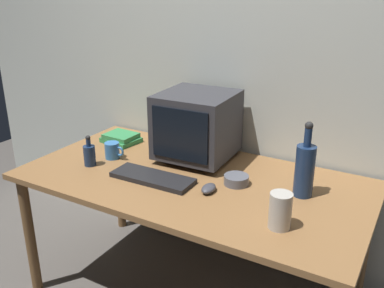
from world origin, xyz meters
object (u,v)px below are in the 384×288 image
(crt_monitor, at_px, (197,125))
(bottle_short, at_px, (89,154))
(bottle_tall, at_px, (305,169))
(keyboard, at_px, (153,178))
(cd_spindle, at_px, (236,180))
(computer_mouse, at_px, (209,188))
(book_stack, at_px, (121,138))
(mug, at_px, (112,151))
(metal_canister, at_px, (280,211))

(crt_monitor, relative_size, bottle_short, 2.41)
(bottle_tall, xyz_separation_m, bottle_short, (-1.08, -0.23, -0.07))
(keyboard, bearing_deg, cd_spindle, 22.50)
(computer_mouse, xyz_separation_m, bottle_short, (-0.69, -0.04, 0.04))
(book_stack, xyz_separation_m, cd_spindle, (0.84, -0.17, -0.00))
(computer_mouse, height_order, book_stack, book_stack)
(crt_monitor, height_order, bottle_tall, crt_monitor)
(crt_monitor, xyz_separation_m, computer_mouse, (0.24, -0.32, -0.17))
(crt_monitor, distance_m, keyboard, 0.39)
(mug, bearing_deg, keyboard, -18.17)
(keyboard, relative_size, metal_canister, 2.80)
(computer_mouse, bearing_deg, bottle_tall, 21.11)
(computer_mouse, height_order, bottle_short, bottle_short)
(keyboard, xyz_separation_m, bottle_short, (-0.39, -0.02, 0.05))
(computer_mouse, bearing_deg, cd_spindle, 56.32)
(keyboard, xyz_separation_m, bottle_tall, (0.68, 0.21, 0.12))
(bottle_tall, distance_m, cd_spindle, 0.33)
(computer_mouse, relative_size, bottle_short, 0.60)
(keyboard, distance_m, bottle_tall, 0.73)
(crt_monitor, relative_size, keyboard, 0.96)
(keyboard, bearing_deg, bottle_tall, 16.15)
(book_stack, distance_m, cd_spindle, 0.86)
(mug, bearing_deg, bottle_tall, 5.40)
(computer_mouse, bearing_deg, bottle_short, 178.56)
(metal_canister, bearing_deg, bottle_short, 175.32)
(book_stack, xyz_separation_m, metal_canister, (1.15, -0.44, 0.05))
(keyboard, distance_m, mug, 0.37)
(crt_monitor, xyz_separation_m, bottle_short, (-0.45, -0.36, -0.13))
(cd_spindle, bearing_deg, computer_mouse, -118.84)
(cd_spindle, bearing_deg, bottle_tall, 8.87)
(metal_canister, bearing_deg, computer_mouse, 161.49)
(bottle_short, relative_size, book_stack, 0.73)
(computer_mouse, bearing_deg, book_stack, 152.91)
(keyboard, xyz_separation_m, book_stack, (-0.47, 0.34, 0.01))
(bottle_short, relative_size, cd_spindle, 1.40)
(book_stack, relative_size, cd_spindle, 1.90)
(metal_canister, bearing_deg, book_stack, 158.98)
(book_stack, bearing_deg, metal_canister, -21.02)
(book_stack, distance_m, metal_canister, 1.24)
(metal_canister, bearing_deg, bottle_tall, 90.06)
(cd_spindle, relative_size, metal_canister, 0.80)
(keyboard, height_order, bottle_tall, bottle_tall)
(crt_monitor, xyz_separation_m, metal_canister, (0.63, -0.45, -0.12))
(computer_mouse, xyz_separation_m, book_stack, (-0.77, 0.31, 0.01))
(bottle_tall, height_order, book_stack, bottle_tall)
(keyboard, bearing_deg, crt_monitor, 79.68)
(bottle_short, bearing_deg, metal_canister, -4.68)
(keyboard, height_order, cd_spindle, cd_spindle)
(crt_monitor, relative_size, mug, 3.36)
(crt_monitor, bearing_deg, mug, -150.50)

